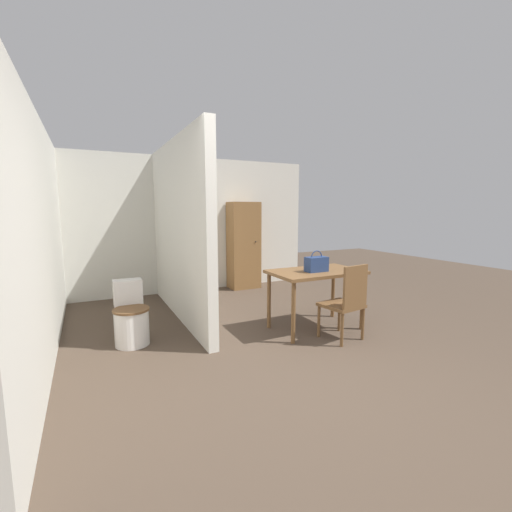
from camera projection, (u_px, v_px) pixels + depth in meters
The scene contains 9 objects.
ground_plane at pixel (315, 394), 2.90m from camera, with size 16.00×16.00×0.00m, color #4C3D30.
wall_back at pixel (184, 225), 6.43m from camera, with size 5.04×0.12×2.50m.
wall_left at pixel (42, 238), 3.63m from camera, with size 0.12×5.11×2.50m.
partition_wall at pixel (178, 231), 4.86m from camera, with size 0.12×2.93×2.50m.
dining_table at pixel (316, 277), 4.40m from camera, with size 1.17×0.71×0.77m.
wooden_chair at pixel (347, 301), 4.02m from camera, with size 0.48×0.48×0.92m.
toilet at pixel (131, 319), 3.97m from camera, with size 0.41×0.55×0.72m.
handbag at pixel (316, 264), 4.30m from camera, with size 0.28×0.15×0.27m.
wooden_cabinet at pixel (244, 245), 6.72m from camera, with size 0.58×0.43×1.69m.
Camera 1 is at (-1.66, -2.21, 1.56)m, focal length 24.00 mm.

